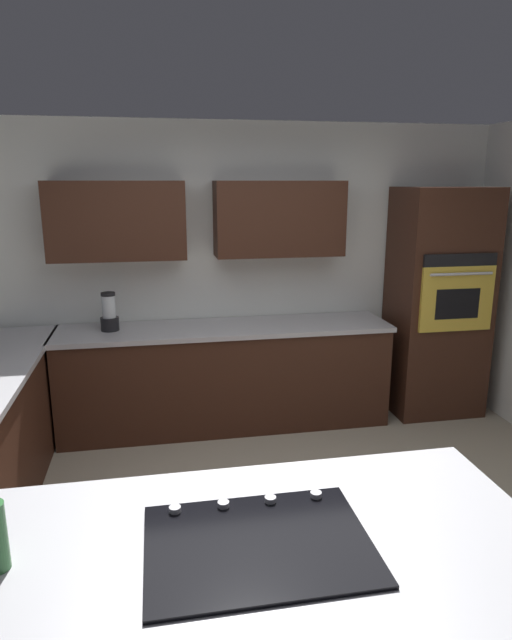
# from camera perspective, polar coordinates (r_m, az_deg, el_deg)

# --- Properties ---
(ground_plane) EXTENTS (14.00, 14.00, 0.00)m
(ground_plane) POSITION_cam_1_polar(r_m,az_deg,el_deg) (3.53, 2.55, -22.23)
(ground_plane) COLOR #9E937F
(wall_back) EXTENTS (6.00, 0.44, 2.60)m
(wall_back) POSITION_cam_1_polar(r_m,az_deg,el_deg) (4.90, -3.42, 6.17)
(wall_back) COLOR silver
(wall_back) RESTS_ON ground
(lower_cabinets_back) EXTENTS (2.80, 0.60, 0.86)m
(lower_cabinets_back) POSITION_cam_1_polar(r_m,az_deg,el_deg) (4.82, -3.18, -6.06)
(lower_cabinets_back) COLOR #381E14
(lower_cabinets_back) RESTS_ON ground
(countertop_back) EXTENTS (2.84, 0.64, 0.04)m
(countertop_back) POSITION_cam_1_polar(r_m,az_deg,el_deg) (4.68, -3.26, -0.88)
(countertop_back) COLOR #B2B2B7
(countertop_back) RESTS_ON lower_cabinets_back
(island_top) EXTENTS (2.05, 1.07, 0.04)m
(island_top) POSITION_cam_1_polar(r_m,az_deg,el_deg) (2.02, 0.25, -22.87)
(island_top) COLOR #B2B2B7
(island_top) RESTS_ON island_base
(wall_oven) EXTENTS (0.80, 0.66, 2.05)m
(wall_oven) POSITION_cam_1_polar(r_m,az_deg,el_deg) (5.24, 18.37, 1.72)
(wall_oven) COLOR #381E14
(wall_oven) RESTS_ON ground
(cooktop) EXTENTS (0.76, 0.56, 0.03)m
(cooktop) POSITION_cam_1_polar(r_m,az_deg,el_deg) (2.01, 0.22, -22.15)
(cooktop) COLOR black
(cooktop) RESTS_ON island_top
(blender) EXTENTS (0.15, 0.15, 0.32)m
(blender) POSITION_cam_1_polar(r_m,az_deg,el_deg) (4.66, -15.01, 0.59)
(blender) COLOR black
(blender) RESTS_ON countertop_back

